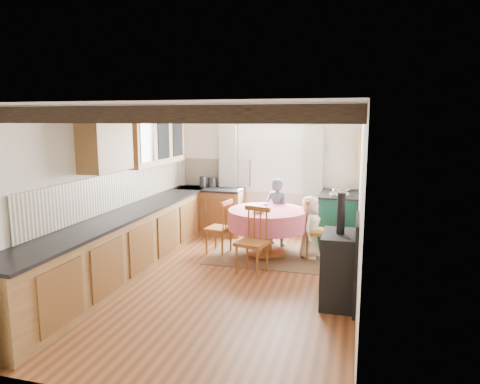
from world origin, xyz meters
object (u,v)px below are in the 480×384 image
(chair_right, at_px, (319,229))
(child_far, at_px, (277,212))
(chair_near, at_px, (252,241))
(cast_iron_stove, at_px, (340,249))
(dining_table, at_px, (267,233))
(child_right, at_px, (310,227))
(cup, at_px, (266,207))
(aga_range, at_px, (339,219))
(chair_left, at_px, (219,226))

(chair_right, relative_size, child_far, 0.81)
(chair_near, bearing_deg, chair_right, 60.58)
(chair_near, xyz_separation_m, cast_iron_stove, (1.29, -0.77, 0.20))
(cast_iron_stove, bearing_deg, dining_table, 126.88)
(dining_table, xyz_separation_m, chair_near, (-0.05, -0.88, 0.10))
(child_right, height_order, cup, child_right)
(chair_near, distance_m, aga_range, 2.15)
(chair_left, distance_m, child_right, 1.54)
(chair_right, bearing_deg, chair_near, 137.76)
(cast_iron_stove, xyz_separation_m, cup, (-1.26, 1.64, 0.14))
(chair_right, distance_m, child_far, 0.99)
(chair_left, bearing_deg, dining_table, 103.95)
(chair_right, xyz_separation_m, child_right, (-0.15, 0.01, 0.02))
(child_right, bearing_deg, chair_near, 149.75)
(dining_table, bearing_deg, cast_iron_stove, -53.12)
(dining_table, relative_size, child_far, 1.06)
(chair_near, height_order, cup, chair_near)
(chair_right, distance_m, cast_iron_stove, 1.76)
(chair_right, height_order, cast_iron_stove, cast_iron_stove)
(dining_table, bearing_deg, aga_range, 39.01)
(chair_left, height_order, child_right, child_right)
(child_right, bearing_deg, child_far, 57.47)
(dining_table, bearing_deg, chair_right, 3.59)
(aga_range, height_order, cup, aga_range)
(chair_left, relative_size, chair_right, 0.93)
(aga_range, distance_m, child_far, 1.12)
(aga_range, height_order, child_right, child_right)
(chair_near, relative_size, chair_right, 1.00)
(dining_table, distance_m, cup, 0.44)
(cup, bearing_deg, chair_left, -176.48)
(chair_right, height_order, child_right, child_right)
(dining_table, relative_size, cast_iron_stove, 0.94)
(chair_near, height_order, aga_range, chair_near)
(aga_range, distance_m, cast_iron_stove, 2.58)
(chair_left, bearing_deg, cup, 103.35)
(dining_table, distance_m, chair_right, 0.86)
(aga_range, xyz_separation_m, child_right, (-0.43, -0.85, 0.03))
(child_right, relative_size, cup, 9.81)
(aga_range, height_order, cast_iron_stove, cast_iron_stove)
(chair_near, height_order, chair_right, chair_right)
(chair_left, relative_size, child_far, 0.75)
(dining_table, xyz_separation_m, cast_iron_stove, (1.24, -1.65, 0.30))
(chair_left, bearing_deg, cast_iron_stove, 62.32)
(child_far, distance_m, cup, 0.68)
(chair_right, bearing_deg, child_right, 86.07)
(child_right, distance_m, cup, 0.79)
(chair_left, xyz_separation_m, chair_right, (1.69, 0.11, 0.04))
(child_far, bearing_deg, cup, 102.35)
(chair_left, height_order, chair_right, chair_right)
(chair_left, bearing_deg, child_far, 137.47)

